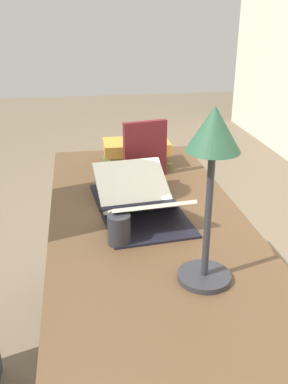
% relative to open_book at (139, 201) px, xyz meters
% --- Properties ---
extents(ground_plane, '(12.00, 12.00, 0.00)m').
position_rel_open_book_xyz_m(ground_plane, '(0.08, 0.02, -0.76)').
color(ground_plane, '#70604C').
extents(reading_desk, '(1.55, 0.66, 0.73)m').
position_rel_open_book_xyz_m(reading_desk, '(0.08, 0.02, -0.13)').
color(reading_desk, brown).
rests_on(reading_desk, ground_plane).
extents(open_book, '(0.52, 0.32, 0.11)m').
position_rel_open_book_xyz_m(open_book, '(0.00, 0.00, 0.00)').
color(open_book, black).
rests_on(open_book, reading_desk).
extents(book_stack_tall, '(0.20, 0.31, 0.11)m').
position_rel_open_book_xyz_m(book_stack_tall, '(-0.45, 0.06, 0.02)').
color(book_stack_tall, brown).
rests_on(book_stack_tall, reading_desk).
extents(book_standing_upright, '(0.06, 0.18, 0.24)m').
position_rel_open_book_xyz_m(book_standing_upright, '(-0.31, 0.07, 0.09)').
color(book_standing_upright, maroon).
rests_on(book_standing_upright, reading_desk).
extents(reading_lamp, '(0.14, 0.14, 0.46)m').
position_rel_open_book_xyz_m(reading_lamp, '(0.44, 0.11, 0.31)').
color(reading_lamp, '#2D2D33').
rests_on(reading_lamp, reading_desk).
extents(coffee_mug, '(0.10, 0.07, 0.09)m').
position_rel_open_book_xyz_m(coffee_mug, '(0.22, -0.09, 0.01)').
color(coffee_mug, '#28282D').
rests_on(coffee_mug, reading_desk).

